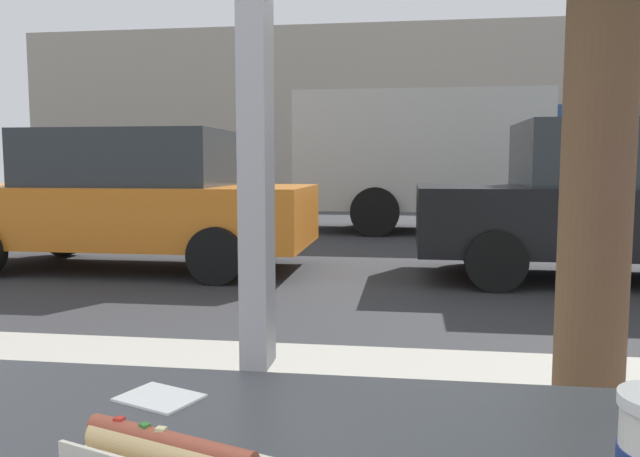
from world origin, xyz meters
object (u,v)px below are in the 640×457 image
(box_truck, at_px, (460,155))
(parked_car_black, at_px, (609,201))
(parked_car_orange, at_px, (130,199))
(hotdog_tray_near, at_px, (168,454))

(box_truck, bearing_deg, parked_car_black, -75.97)
(parked_car_orange, height_order, parked_car_black, parked_car_black)
(parked_car_orange, relative_size, box_truck, 0.72)
(hotdog_tray_near, xyz_separation_m, box_truck, (1.27, 11.88, 0.52))
(hotdog_tray_near, relative_size, parked_car_black, 0.07)
(hotdog_tray_near, bearing_deg, box_truck, 83.90)
(hotdog_tray_near, xyz_separation_m, parked_car_orange, (-3.20, 6.82, -0.10))
(hotdog_tray_near, relative_size, parked_car_orange, 0.06)
(parked_car_black, height_order, box_truck, box_truck)
(hotdog_tray_near, distance_m, parked_car_black, 7.27)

